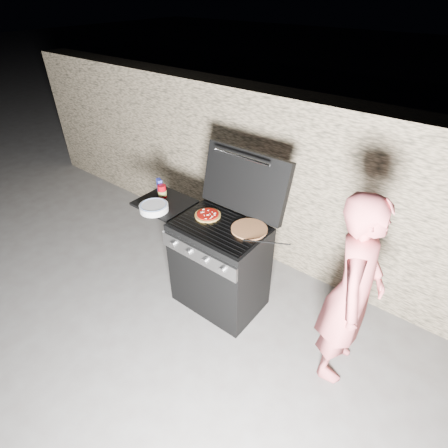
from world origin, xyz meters
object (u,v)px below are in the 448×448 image
Objects in this scene: gas_grill at (200,255)px; sauce_jar at (162,191)px; pizza_topped at (208,215)px; person at (352,293)px.

sauce_jar reaches higher than gas_grill.
gas_grill is 10.76× the size of sauce_jar.
sauce_jar is at bearing -179.95° from pizza_topped.
person reaches higher than gas_grill.
pizza_topped is at bearing 36.95° from gas_grill.
person is (1.92, -0.01, -0.16)m from sauce_jar.
person is (1.35, -0.01, -0.12)m from pizza_topped.
gas_grill is 0.83× the size of person.
sauce_jar is 0.08× the size of person.
sauce_jar is 1.93m from person.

